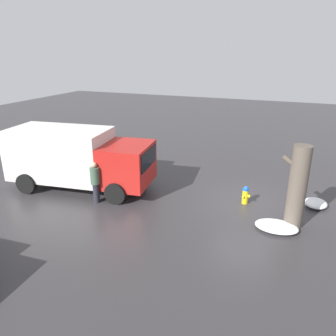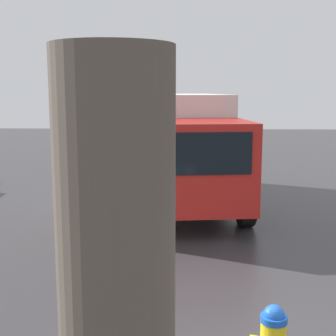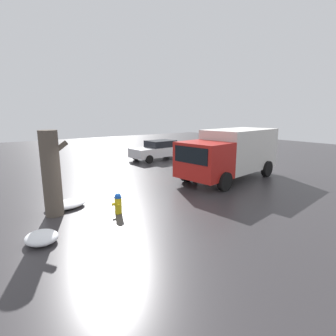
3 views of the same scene
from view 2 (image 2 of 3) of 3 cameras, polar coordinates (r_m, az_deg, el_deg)
name	(u,v)px [view 2 (image 2 of 3)]	position (r m, az deg, el deg)	size (l,w,h in m)	color
tree_trunk	(118,327)	(2.69, -6.16, -18.71)	(0.95, 0.63, 3.01)	brown
delivery_truck	(177,144)	(11.65, 1.17, 2.98)	(6.63, 3.26, 2.69)	red
pedestrian	(126,175)	(10.22, -5.10, -0.90)	(0.38, 0.38, 1.76)	#23232D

